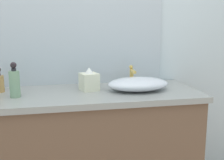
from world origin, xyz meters
The scene contains 7 objects.
bathroom_wall_rear centered at (0.00, 0.73, 1.30)m, with size 6.00×0.06×2.60m, color silver.
vanity_counter centered at (-0.04, 0.40, 0.43)m, with size 1.54×0.59×0.86m.
wall_mirror_panel centered at (-0.04, 0.69, 1.34)m, with size 1.27×0.01×0.97m, color #B2BCC6.
sink_basin centered at (0.33, 0.37, 0.90)m, with size 0.42×0.27×0.09m, color silver.
faucet centered at (0.33, 0.53, 0.94)m, with size 0.03×0.11×0.15m.
soap_dispenser centered at (-0.47, 0.35, 0.95)m, with size 0.06×0.06×0.22m.
tissue_box centered at (0.00, 0.45, 0.92)m, with size 0.14×0.14×0.16m.
Camera 1 is at (-0.22, -1.42, 1.30)m, focal length 44.75 mm.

